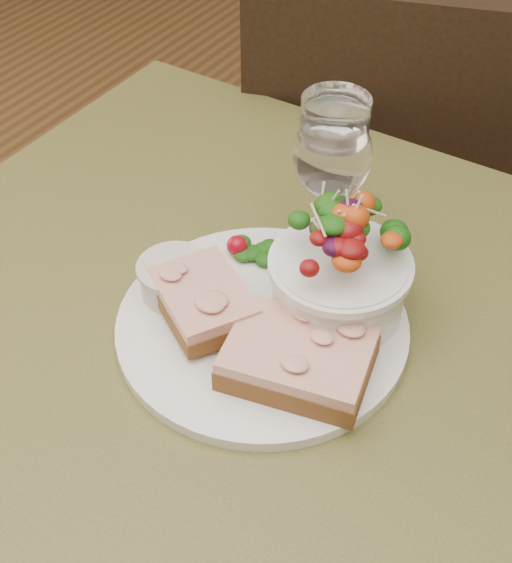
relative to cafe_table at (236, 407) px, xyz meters
The scene contains 9 objects.
cafe_table is the anchor object (origin of this frame).
chair_far 0.74m from the cafe_table, 99.34° to the left, with size 0.53×0.53×0.90m.
dinner_plate 0.11m from the cafe_table, 61.07° to the left, with size 0.28×0.28×0.01m, color white.
sandwich_front 0.15m from the cafe_table, ahead, with size 0.14×0.12×0.03m.
sandwich_back 0.14m from the cafe_table, behind, with size 0.13×0.12×0.03m.
ramekin 0.16m from the cafe_table, 168.52° to the left, with size 0.07×0.07×0.04m.
salad_bowl 0.20m from the cafe_table, 50.93° to the left, with size 0.12×0.12×0.13m.
garnish 0.17m from the cafe_table, 115.36° to the left, with size 0.05×0.04×0.02m.
wine_glass 0.27m from the cafe_table, 84.29° to the left, with size 0.08×0.08×0.18m.
Camera 1 is at (0.28, -0.41, 1.30)m, focal length 50.00 mm.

